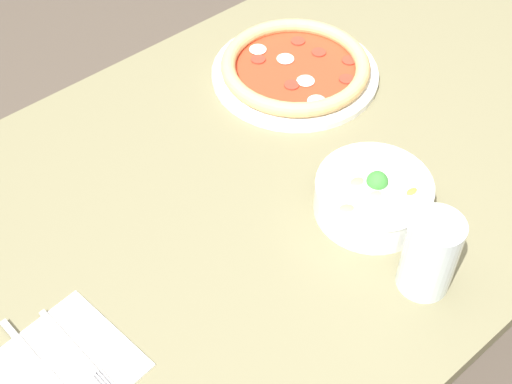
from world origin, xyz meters
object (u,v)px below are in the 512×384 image
(glass, at_px, (430,255))
(knife, at_px, (44,371))
(fork, at_px, (79,354))
(bowl, at_px, (373,195))
(pizza, at_px, (295,68))

(glass, bearing_deg, knife, -25.26)
(glass, bearing_deg, fork, -26.79)
(knife, bearing_deg, bowl, 77.68)
(bowl, distance_m, fork, 0.46)
(bowl, bearing_deg, pizza, -113.03)
(pizza, height_order, glass, glass)
(knife, bearing_deg, glass, 61.70)
(pizza, height_order, bowl, bowl)
(pizza, xyz_separation_m, glass, (0.17, 0.44, 0.04))
(glass, bearing_deg, pizza, -111.29)
(bowl, bearing_deg, fork, -9.26)
(bowl, height_order, fork, bowl)
(glass, bearing_deg, bowl, -107.23)
(pizza, distance_m, knife, 0.67)
(bowl, height_order, glass, glass)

